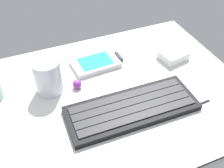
{
  "coord_description": "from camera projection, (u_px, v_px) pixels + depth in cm",
  "views": [
    {
      "loc": [
        -17.37,
        -42.06,
        44.63
      ],
      "look_at": [
        0.0,
        0.0,
        3.0
      ],
      "focal_mm": 43.16,
      "sensor_mm": 36.0,
      "label": 1
    }
  ],
  "objects": [
    {
      "name": "stylus_pen",
      "position": [
        193.0,
        106.0,
        0.6
      ],
      "size": [
        9.52,
        1.19,
        0.7
      ],
      "primitive_type": "cylinder",
      "rotation": [
        0.0,
        1.57,
        0.05
      ],
      "color": "#26262B",
      "rests_on": "ground_plane"
    },
    {
      "name": "charger_block",
      "position": [
        173.0,
        55.0,
        0.73
      ],
      "size": [
        7.94,
        6.83,
        2.4
      ],
      "primitive_type": "cube",
      "rotation": [
        0.0,
        0.0,
        0.19
      ],
      "color": "white",
      "rests_on": "ground_plane"
    },
    {
      "name": "handheld_device",
      "position": [
        98.0,
        63.0,
        0.71
      ],
      "size": [
        13.1,
        8.25,
        1.5
      ],
      "color": "silver",
      "rests_on": "ground_plane"
    },
    {
      "name": "trackball_mouse",
      "position": [
        77.0,
        84.0,
        0.64
      ],
      "size": [
        2.2,
        2.2,
        2.2
      ],
      "primitive_type": "sphere",
      "color": "purple",
      "rests_on": "ground_plane"
    },
    {
      "name": "juice_cup",
      "position": [
        48.0,
        78.0,
        0.62
      ],
      "size": [
        6.4,
        6.4,
        8.5
      ],
      "color": "silver",
      "rests_on": "ground_plane"
    },
    {
      "name": "ground_plane",
      "position": [
        112.0,
        97.0,
        0.64
      ],
      "size": [
        64.0,
        48.0,
        2.8
      ],
      "color": "silver"
    },
    {
      "name": "keyboard",
      "position": [
        132.0,
        108.0,
        0.59
      ],
      "size": [
        29.19,
        11.51,
        1.7
      ],
      "color": "black",
      "rests_on": "ground_plane"
    }
  ]
}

